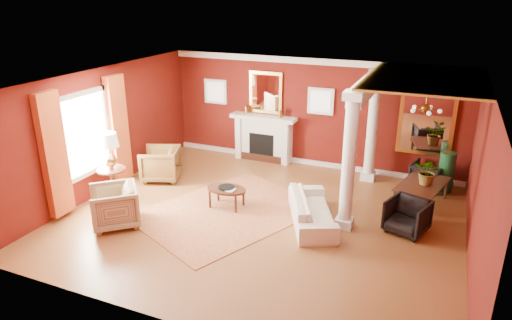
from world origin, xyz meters
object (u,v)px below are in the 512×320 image
at_px(armchair_stripe, 114,204).
at_px(side_table, 109,155).
at_px(coffee_table, 227,190).
at_px(armchair_leopard, 160,162).
at_px(dining_table, 423,188).
at_px(sofa, 312,205).

relative_size(armchair_stripe, side_table, 0.59).
bearing_deg(coffee_table, side_table, -166.52).
relative_size(armchair_leopard, coffee_table, 1.02).
bearing_deg(armchair_leopard, armchair_stripe, -9.34).
relative_size(armchair_stripe, coffee_table, 1.03).
bearing_deg(armchair_leopard, dining_table, 77.75).
distance_m(armchair_leopard, armchair_stripe, 2.44).
height_order(coffee_table, side_table, side_table).
xyz_separation_m(armchair_leopard, side_table, (-0.36, -1.38, 0.61)).
bearing_deg(dining_table, armchair_leopard, 113.41).
xyz_separation_m(sofa, armchair_leopard, (-4.18, 0.72, 0.07)).
bearing_deg(sofa, side_table, 73.56).
xyz_separation_m(armchair_stripe, side_table, (-0.87, 1.01, 0.61)).
bearing_deg(dining_table, armchair_stripe, 135.02).
xyz_separation_m(armchair_leopard, armchair_stripe, (0.51, -2.39, 0.00)).
bearing_deg(coffee_table, armchair_stripe, -136.66).
xyz_separation_m(armchair_stripe, coffee_table, (1.73, 1.63, -0.05)).
distance_m(armchair_leopard, coffee_table, 2.36).
bearing_deg(armchair_stripe, armchair_leopard, 149.84).
distance_m(armchair_leopard, dining_table, 6.29).
height_order(sofa, dining_table, dining_table).
bearing_deg(side_table, armchair_stripe, -49.13).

